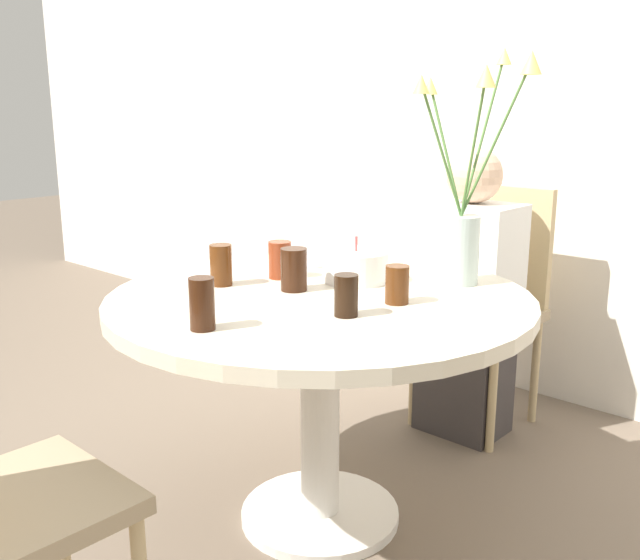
# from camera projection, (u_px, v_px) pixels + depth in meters

# --- Properties ---
(ground_plane) EXTENTS (16.00, 16.00, 0.00)m
(ground_plane) POSITION_uv_depth(u_px,v_px,m) (320.00, 517.00, 2.18)
(ground_plane) COLOR #6B5B4C
(wall_back) EXTENTS (8.00, 0.05, 2.60)m
(wall_back) POSITION_uv_depth(u_px,v_px,m) (549.00, 86.00, 2.86)
(wall_back) COLOR silver
(wall_back) RESTS_ON ground_plane
(dining_table) EXTENTS (1.20, 1.20, 0.71)m
(dining_table) POSITION_uv_depth(u_px,v_px,m) (320.00, 335.00, 2.04)
(dining_table) COLOR beige
(dining_table) RESTS_ON ground_plane
(chair_right_flank) EXTENTS (0.40, 0.40, 0.92)m
(chair_right_flank) POSITION_uv_depth(u_px,v_px,m) (489.00, 291.00, 2.76)
(chair_right_flank) COLOR #9E896B
(chair_right_flank) RESTS_ON ground_plane
(birthday_cake) EXTENTS (0.20, 0.20, 0.14)m
(birthday_cake) POSITION_uv_depth(u_px,v_px,m) (356.00, 266.00, 2.14)
(birthday_cake) COLOR white
(birthday_cake) RESTS_ON dining_table
(flower_vase) EXTENTS (0.34, 0.32, 0.68)m
(flower_vase) POSITION_uv_depth(u_px,v_px,m) (465.00, 210.00, 2.07)
(flower_vase) COLOR #B2C6C1
(flower_vase) RESTS_ON dining_table
(side_plate) EXTENTS (0.21, 0.21, 0.01)m
(side_plate) POSITION_uv_depth(u_px,v_px,m) (299.00, 262.00, 2.40)
(side_plate) COLOR white
(side_plate) RESTS_ON dining_table
(drink_glass_0) EXTENTS (0.06, 0.06, 0.10)m
(drink_glass_0) POSITION_uv_depth(u_px,v_px,m) (397.00, 285.00, 1.90)
(drink_glass_0) COLOR #51280F
(drink_glass_0) RESTS_ON dining_table
(drink_glass_1) EXTENTS (0.08, 0.08, 0.12)m
(drink_glass_1) POSITION_uv_depth(u_px,v_px,m) (294.00, 269.00, 2.03)
(drink_glass_1) COLOR #33190C
(drink_glass_1) RESTS_ON dining_table
(drink_glass_2) EXTENTS (0.07, 0.07, 0.11)m
(drink_glass_2) POSITION_uv_depth(u_px,v_px,m) (280.00, 260.00, 2.18)
(drink_glass_2) COLOR maroon
(drink_glass_2) RESTS_ON dining_table
(drink_glass_3) EXTENTS (0.06, 0.06, 0.11)m
(drink_glass_3) POSITION_uv_depth(u_px,v_px,m) (346.00, 295.00, 1.79)
(drink_glass_3) COLOR black
(drink_glass_3) RESTS_ON dining_table
(drink_glass_4) EXTENTS (0.07, 0.07, 0.12)m
(drink_glass_4) POSITION_uv_depth(u_px,v_px,m) (221.00, 265.00, 2.09)
(drink_glass_4) COLOR #51280F
(drink_glass_4) RESTS_ON dining_table
(drink_glass_5) EXTENTS (0.06, 0.06, 0.13)m
(drink_glass_5) POSITION_uv_depth(u_px,v_px,m) (202.00, 304.00, 1.68)
(drink_glass_5) COLOR #33190C
(drink_glass_5) RESTS_ON dining_table
(person_boy) EXTENTS (0.34, 0.24, 1.08)m
(person_boy) POSITION_uv_depth(u_px,v_px,m) (468.00, 303.00, 2.65)
(person_boy) COLOR #383333
(person_boy) RESTS_ON ground_plane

